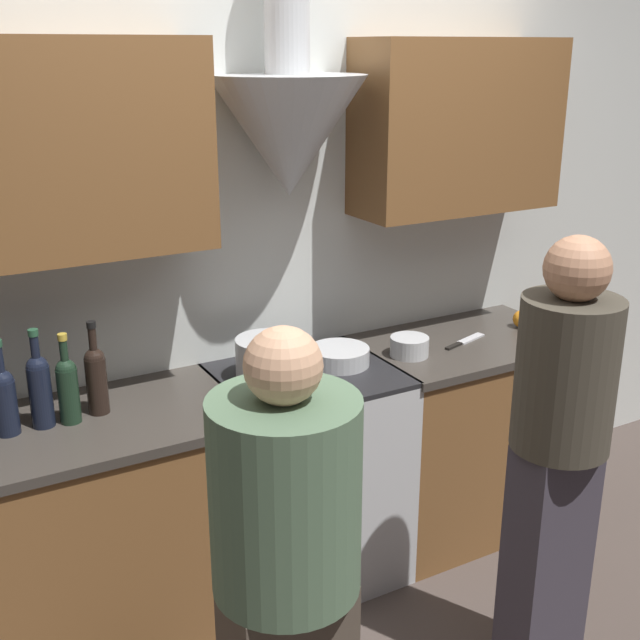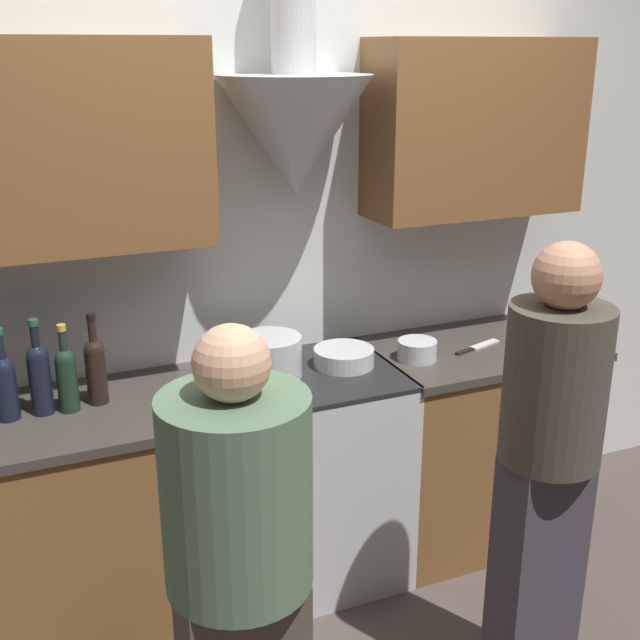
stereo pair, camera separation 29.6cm
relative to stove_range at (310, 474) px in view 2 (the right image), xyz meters
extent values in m
plane|color=#423833|center=(0.00, -0.34, -0.46)|extent=(12.00, 12.00, 0.00)
cube|color=silver|center=(0.00, 0.33, 0.84)|extent=(8.40, 0.06, 2.60)
cone|color=#B7BABC|center=(0.00, 0.14, 1.34)|extent=(0.58, 0.58, 0.44)
cube|color=brown|center=(-0.97, 0.15, 1.34)|extent=(1.25, 0.32, 0.70)
cube|color=brown|center=(0.79, 0.15, 1.34)|extent=(0.90, 0.32, 0.70)
cube|color=brown|center=(-0.97, 0.00, -0.02)|extent=(1.25, 0.60, 0.87)
cube|color=#38332D|center=(-0.97, 0.00, 0.43)|extent=(1.27, 0.62, 0.03)
cube|color=brown|center=(0.79, 0.00, -0.02)|extent=(0.90, 0.60, 0.87)
cube|color=#38332D|center=(0.79, 0.00, 0.43)|extent=(0.93, 0.62, 0.03)
cube|color=#B7BABC|center=(0.00, 0.00, -0.01)|extent=(0.69, 0.60, 0.89)
cube|color=black|center=(0.00, -0.30, -0.05)|extent=(0.48, 0.01, 0.40)
cube|color=black|center=(0.00, 0.00, 0.44)|extent=(0.69, 0.60, 0.02)
cube|color=#B7BABC|center=(0.00, 0.27, 0.38)|extent=(0.69, 0.06, 0.10)
cylinder|color=black|center=(-1.11, 0.03, 0.54)|extent=(0.08, 0.08, 0.19)
sphere|color=black|center=(-1.11, 0.03, 0.63)|extent=(0.08, 0.08, 0.08)
cylinder|color=black|center=(-1.11, 0.03, 0.70)|extent=(0.03, 0.03, 0.10)
cylinder|color=black|center=(-0.99, 0.03, 0.56)|extent=(0.08, 0.08, 0.21)
sphere|color=black|center=(-0.99, 0.03, 0.66)|extent=(0.07, 0.07, 0.07)
cylinder|color=black|center=(-0.99, 0.03, 0.73)|extent=(0.03, 0.03, 0.09)
cylinder|color=#234C33|center=(-0.99, 0.03, 0.78)|extent=(0.03, 0.03, 0.02)
cylinder|color=black|center=(-0.90, 0.02, 0.55)|extent=(0.07, 0.07, 0.19)
sphere|color=black|center=(-0.90, 0.02, 0.64)|extent=(0.07, 0.07, 0.07)
cylinder|color=black|center=(-0.90, 0.02, 0.70)|extent=(0.03, 0.03, 0.09)
cylinder|color=gold|center=(-0.90, 0.02, 0.76)|extent=(0.03, 0.03, 0.02)
cylinder|color=black|center=(-0.80, 0.04, 0.55)|extent=(0.07, 0.07, 0.20)
sphere|color=black|center=(-0.80, 0.04, 0.65)|extent=(0.07, 0.07, 0.07)
cylinder|color=black|center=(-0.80, 0.04, 0.71)|extent=(0.03, 0.03, 0.09)
cylinder|color=black|center=(-0.80, 0.04, 0.77)|extent=(0.03, 0.03, 0.02)
cylinder|color=#B7BABC|center=(-0.15, 0.03, 0.53)|extent=(0.25, 0.25, 0.16)
cylinder|color=#B7BABC|center=(0.15, 0.02, 0.48)|extent=(0.24, 0.24, 0.07)
sphere|color=orange|center=(1.10, 0.00, 0.49)|extent=(0.08, 0.08, 0.08)
cylinder|color=#B7BABC|center=(0.46, -0.04, 0.49)|extent=(0.16, 0.16, 0.08)
cube|color=silver|center=(0.80, -0.02, 0.45)|extent=(0.16, 0.08, 0.01)
cube|color=black|center=(0.68, -0.05, 0.45)|extent=(0.10, 0.05, 0.01)
cylinder|color=#4C664C|center=(-0.62, -1.04, 0.64)|extent=(0.37, 0.37, 0.50)
sphere|color=tan|center=(-0.62, -1.04, 0.98)|extent=(0.18, 0.18, 0.18)
cube|color=#38333D|center=(0.44, -0.90, -0.01)|extent=(0.27, 0.17, 0.89)
cylinder|color=#3D382D|center=(0.44, -0.90, 0.68)|extent=(0.32, 0.32, 0.50)
sphere|color=#AD7A5B|center=(0.44, -0.90, 1.03)|extent=(0.20, 0.20, 0.20)
camera|label=1|loc=(-1.37, -2.55, 1.66)|focal=45.00mm
camera|label=2|loc=(-1.11, -2.68, 1.66)|focal=45.00mm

